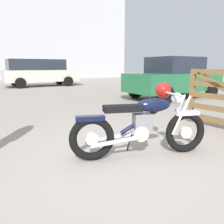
{
  "coord_description": "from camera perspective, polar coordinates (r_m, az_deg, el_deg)",
  "views": [
    {
      "loc": [
        -1.28,
        -2.65,
        1.31
      ],
      "look_at": [
        0.13,
        0.61,
        0.6
      ],
      "focal_mm": 36.77,
      "sensor_mm": 36.0,
      "label": 1
    }
  ],
  "objects": [
    {
      "name": "ground_plane",
      "position": [
        3.22,
        2.19,
        -12.72
      ],
      "size": [
        80.0,
        80.0,
        0.0
      ],
      "primitive_type": "plane",
      "color": "gray"
    },
    {
      "name": "vintage_motorcycle",
      "position": [
        3.39,
        7.94,
        -2.76
      ],
      "size": [
        2.06,
        0.73,
        1.07
      ],
      "rotation": [
        0.0,
        0.0,
        -0.19
      ],
      "color": "black",
      "rests_on": "ground_plane"
    },
    {
      "name": "white_estate_far",
      "position": [
        9.91,
        15.24,
        8.21
      ],
      "size": [
        4.44,
        2.47,
        1.67
      ],
      "rotation": [
        0.0,
        0.0,
        0.18
      ],
      "color": "black",
      "rests_on": "ground_plane"
    },
    {
      "name": "red_hatchback_near",
      "position": [
        15.93,
        -17.56,
        9.5
      ],
      "size": [
        4.9,
        2.47,
        1.74
      ],
      "rotation": [
        0.0,
        0.0,
        0.14
      ],
      "color": "black",
      "rests_on": "ground_plane"
    },
    {
      "name": "industrial_building",
      "position": [
        29.52,
        -15.67,
        18.52
      ],
      "size": [
        16.94,
        10.65,
        10.37
      ],
      "rotation": [
        0.0,
        0.0,
        0.1
      ],
      "color": "#B2B2B7",
      "rests_on": "ground_plane"
    }
  ]
}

